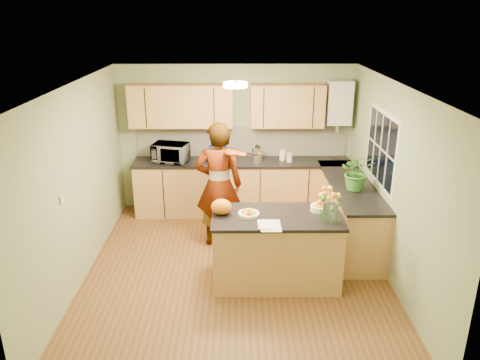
{
  "coord_description": "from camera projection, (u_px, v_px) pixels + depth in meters",
  "views": [
    {
      "loc": [
        0.02,
        -5.55,
        3.35
      ],
      "look_at": [
        0.06,
        0.5,
        1.13
      ],
      "focal_mm": 35.0,
      "sensor_mm": 36.0,
      "label": 1
    }
  ],
  "objects": [
    {
      "name": "right_counter",
      "position": [
        349.0,
        213.0,
        7.01
      ],
      "size": [
        0.62,
        2.24,
        0.94
      ],
      "color": "tan",
      "rests_on": "floor"
    },
    {
      "name": "microwave",
      "position": [
        171.0,
        153.0,
        7.77
      ],
      "size": [
        0.64,
        0.51,
        0.31
      ],
      "primitive_type": "imported",
      "rotation": [
        0.0,
        0.0,
        -0.24
      ],
      "color": "silver",
      "rests_on": "back_counter"
    },
    {
      "name": "kettle",
      "position": [
        257.0,
        154.0,
        7.79
      ],
      "size": [
        0.18,
        0.18,
        0.33
      ],
      "rotation": [
        0.0,
        0.0,
        -0.19
      ],
      "color": "silver",
      "rests_on": "back_counter"
    },
    {
      "name": "flower_vase",
      "position": [
        330.0,
        195.0,
        5.53
      ],
      "size": [
        0.28,
        0.28,
        0.51
      ],
      "rotation": [
        0.0,
        0.0,
        0.14
      ],
      "color": "silver",
      "rests_on": "peninsula_island"
    },
    {
      "name": "jar_cream",
      "position": [
        283.0,
        155.0,
        7.89
      ],
      "size": [
        0.14,
        0.14,
        0.17
      ],
      "primitive_type": "cylinder",
      "rotation": [
        0.0,
        0.0,
        0.42
      ],
      "color": "#F9EFC7",
      "rests_on": "back_counter"
    },
    {
      "name": "wall_left",
      "position": [
        78.0,
        185.0,
        5.92
      ],
      "size": [
        0.02,
        4.5,
        2.5
      ],
      "primitive_type": "cube",
      "color": "gray",
      "rests_on": "floor"
    },
    {
      "name": "orange_bag",
      "position": [
        221.0,
        207.0,
        5.82
      ],
      "size": [
        0.32,
        0.29,
        0.2
      ],
      "primitive_type": "ellipsoid",
      "rotation": [
        0.0,
        0.0,
        0.31
      ],
      "color": "orange",
      "rests_on": "peninsula_island"
    },
    {
      "name": "violinist",
      "position": [
        219.0,
        185.0,
        6.78
      ],
      "size": [
        0.69,
        0.46,
        1.88
      ],
      "primitive_type": "imported",
      "rotation": [
        0.0,
        0.0,
        3.13
      ],
      "color": "#D89D84",
      "rests_on": "floor"
    },
    {
      "name": "ceiling",
      "position": [
        235.0,
        85.0,
        5.5
      ],
      "size": [
        4.0,
        4.5,
        0.02
      ],
      "primitive_type": "cube",
      "color": "white",
      "rests_on": "wall_back"
    },
    {
      "name": "wall_right",
      "position": [
        393.0,
        184.0,
        5.94
      ],
      "size": [
        0.02,
        4.5,
        2.5
      ],
      "primitive_type": "cube",
      "color": "gray",
      "rests_on": "floor"
    },
    {
      "name": "fruit_dish",
      "position": [
        249.0,
        213.0,
        5.8
      ],
      "size": [
        0.26,
        0.26,
        0.09
      ],
      "color": "#F9EFC7",
      "rests_on": "peninsula_island"
    },
    {
      "name": "wall_back",
      "position": [
        236.0,
        138.0,
        8.04
      ],
      "size": [
        4.0,
        0.02,
        2.5
      ],
      "primitive_type": "cube",
      "color": "gray",
      "rests_on": "floor"
    },
    {
      "name": "potted_plant",
      "position": [
        357.0,
        172.0,
        6.52
      ],
      "size": [
        0.5,
        0.44,
        0.53
      ],
      "primitive_type": "imported",
      "rotation": [
        0.0,
        0.0,
        -0.07
      ],
      "color": "#397A28",
      "rests_on": "right_counter"
    },
    {
      "name": "floor",
      "position": [
        236.0,
        270.0,
        6.36
      ],
      "size": [
        4.5,
        4.5,
        0.0
      ],
      "primitive_type": "plane",
      "color": "brown",
      "rests_on": "ground"
    },
    {
      "name": "wall_front",
      "position": [
        235.0,
        282.0,
        3.82
      ],
      "size": [
        4.0,
        0.02,
        2.5
      ],
      "primitive_type": "cube",
      "color": "gray",
      "rests_on": "floor"
    },
    {
      "name": "upper_cabinets",
      "position": [
        225.0,
        106.0,
        7.67
      ],
      "size": [
        3.2,
        0.34,
        0.7
      ],
      "color": "tan",
      "rests_on": "wall_back"
    },
    {
      "name": "back_counter",
      "position": [
        242.0,
        187.0,
        8.03
      ],
      "size": [
        3.64,
        0.62,
        0.94
      ],
      "color": "tan",
      "rests_on": "floor"
    },
    {
      "name": "boiler",
      "position": [
        339.0,
        103.0,
        7.68
      ],
      "size": [
        0.4,
        0.3,
        0.86
      ],
      "color": "silver",
      "rests_on": "wall_back"
    },
    {
      "name": "jar_white",
      "position": [
        289.0,
        157.0,
        7.79
      ],
      "size": [
        0.1,
        0.1,
        0.15
      ],
      "primitive_type": "cylinder",
      "rotation": [
        0.0,
        0.0,
        -0.02
      ],
      "color": "silver",
      "rests_on": "back_counter"
    },
    {
      "name": "ceiling_lamp",
      "position": [
        235.0,
        85.0,
        5.79
      ],
      "size": [
        0.3,
        0.3,
        0.07
      ],
      "color": "#FFEABF",
      "rests_on": "ceiling"
    },
    {
      "name": "blue_box",
      "position": [
        218.0,
        154.0,
        7.84
      ],
      "size": [
        0.31,
        0.23,
        0.24
      ],
      "primitive_type": "cube",
      "rotation": [
        0.0,
        0.0,
        0.04
      ],
      "color": "navy",
      "rests_on": "back_counter"
    },
    {
      "name": "splashback",
      "position": [
        242.0,
        141.0,
        8.04
      ],
      "size": [
        3.6,
        0.02,
        0.52
      ],
      "primitive_type": "cube",
      "color": "white",
      "rests_on": "back_counter"
    },
    {
      "name": "light_switch",
      "position": [
        62.0,
        199.0,
        5.34
      ],
      "size": [
        0.02,
        0.09,
        0.09
      ],
      "primitive_type": "cube",
      "color": "silver",
      "rests_on": "wall_left"
    },
    {
      "name": "orange_bowl",
      "position": [
        319.0,
        206.0,
        5.94
      ],
      "size": [
        0.23,
        0.23,
        0.13
      ],
      "color": "#F9EFC7",
      "rests_on": "peninsula_island"
    },
    {
      "name": "window_right",
      "position": [
        381.0,
        148.0,
        6.4
      ],
      "size": [
        0.01,
        1.3,
        1.05
      ],
      "color": "silver",
      "rests_on": "wall_right"
    },
    {
      "name": "papers",
      "position": [
        271.0,
        226.0,
        5.53
      ],
      "size": [
        0.24,
        0.33,
        0.01
      ],
      "primitive_type": "cube",
      "color": "white",
      "rests_on": "peninsula_island"
    },
    {
      "name": "violin",
      "position": [
        232.0,
        152.0,
        6.38
      ],
      "size": [
        0.64,
        0.56,
        0.16
      ],
      "primitive_type": null,
      "rotation": [
        0.17,
        0.0,
        -0.61
      ],
      "color": "#521805",
      "rests_on": "violinist"
    },
    {
      "name": "peninsula_island",
      "position": [
        276.0,
        248.0,
        5.97
      ],
      "size": [
        1.62,
        0.83,
        0.93
      ],
      "color": "tan",
      "rests_on": "floor"
    }
  ]
}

